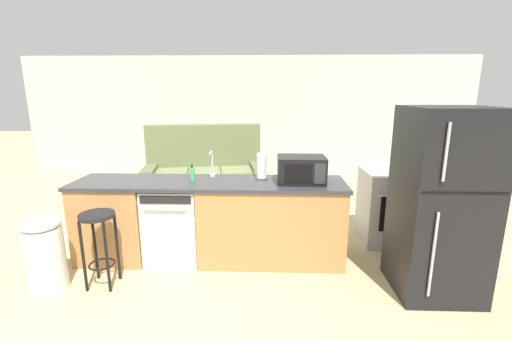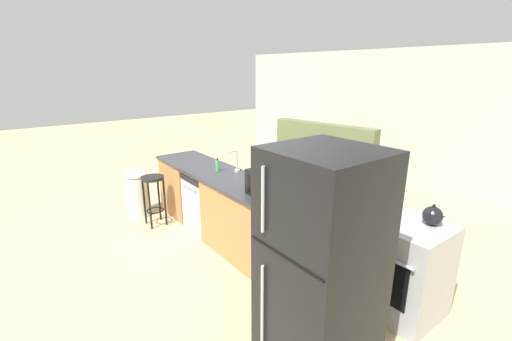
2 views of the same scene
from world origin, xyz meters
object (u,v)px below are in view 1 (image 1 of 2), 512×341
at_px(refrigerator, 440,203).
at_px(paper_towel_roll, 262,166).
at_px(soap_bottle, 192,174).
at_px(trash_bin, 45,252).
at_px(stove_range, 393,206).
at_px(dishwasher, 175,222).
at_px(bar_stool, 99,234).
at_px(microwave, 301,169).
at_px(kettle, 407,162).
at_px(couch, 205,176).

xyz_separation_m(refrigerator, paper_towel_roll, (-1.64, 0.69, 0.18)).
relative_size(soap_bottle, trash_bin, 0.24).
relative_size(stove_range, paper_towel_roll, 3.19).
height_order(dishwasher, stove_range, stove_range).
xyz_separation_m(stove_range, bar_stool, (-3.16, -1.14, 0.08)).
xyz_separation_m(microwave, soap_bottle, (-1.18, 0.03, -0.07)).
xyz_separation_m(microwave, kettle, (1.38, 0.68, -0.05)).
bearing_deg(trash_bin, couch, 71.53).
xyz_separation_m(bar_stool, trash_bin, (-0.49, -0.09, -0.16)).
bearing_deg(couch, paper_towel_roll, -63.64).
distance_m(stove_range, bar_stool, 3.36).
bearing_deg(couch, kettle, -28.71).
relative_size(refrigerator, paper_towel_roll, 6.12).
xyz_separation_m(paper_towel_roll, trash_bin, (-2.01, -0.82, -0.66)).
bearing_deg(paper_towel_roll, soap_bottle, -171.64).
height_order(paper_towel_roll, trash_bin, paper_towel_roll).
relative_size(kettle, bar_stool, 0.28).
relative_size(dishwasher, bar_stool, 1.14).
relative_size(paper_towel_roll, trash_bin, 0.38).
xyz_separation_m(soap_bottle, couch, (-0.29, 2.21, -0.58)).
relative_size(refrigerator, microwave, 3.45).
relative_size(microwave, kettle, 2.44).
height_order(dishwasher, soap_bottle, soap_bottle).
xyz_separation_m(dishwasher, trash_bin, (-1.05, -0.68, -0.04)).
height_order(microwave, kettle, microwave).
xyz_separation_m(microwave, couch, (-1.46, 2.24, -0.65)).
bearing_deg(soap_bottle, paper_towel_roll, 8.36).
xyz_separation_m(refrigerator, couch, (-2.67, 2.79, -0.47)).
xyz_separation_m(dishwasher, soap_bottle, (0.21, 0.03, 0.55)).
xyz_separation_m(dishwasher, bar_stool, (-0.56, -0.59, 0.11)).
height_order(stove_range, trash_bin, stove_range).
bearing_deg(trash_bin, bar_stool, 10.29).
xyz_separation_m(kettle, bar_stool, (-3.33, -1.27, -0.45)).
distance_m(stove_range, microwave, 1.45).
bearing_deg(trash_bin, kettle, 19.63).
height_order(dishwasher, couch, couch).
height_order(bar_stool, trash_bin, same).
height_order(dishwasher, trash_bin, dishwasher).
height_order(paper_towel_roll, soap_bottle, paper_towel_roll).
relative_size(dishwasher, soap_bottle, 4.77).
bearing_deg(microwave, dishwasher, 179.95).
bearing_deg(stove_range, refrigerator, -90.01).
xyz_separation_m(dishwasher, paper_towel_roll, (0.96, 0.14, 0.62)).
relative_size(stove_range, bar_stool, 1.22).
xyz_separation_m(stove_range, trash_bin, (-3.65, -1.23, -0.07)).
relative_size(microwave, couch, 0.24).
bearing_deg(trash_bin, stove_range, 18.64).
relative_size(kettle, couch, 0.10).
height_order(microwave, bar_stool, microwave).
xyz_separation_m(refrigerator, microwave, (-1.21, 0.55, 0.18)).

